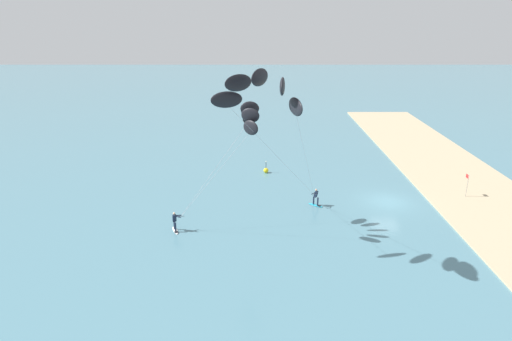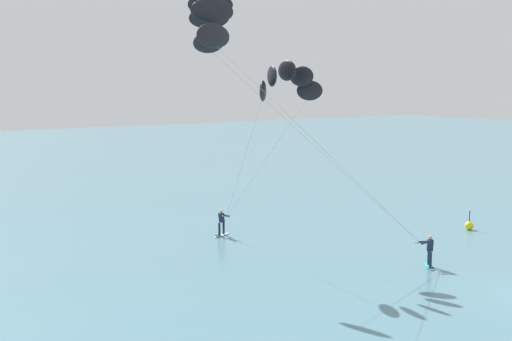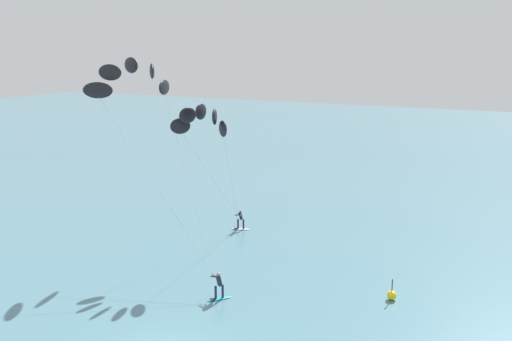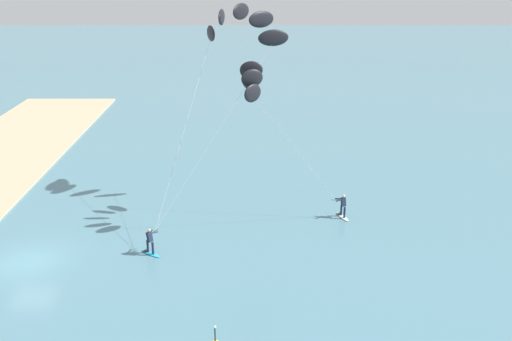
{
  "view_description": "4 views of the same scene",
  "coord_description": "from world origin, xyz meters",
  "views": [
    {
      "loc": [
        -38.68,
        12.52,
        16.94
      ],
      "look_at": [
        -4.74,
        12.54,
        4.85
      ],
      "focal_mm": 30.98,
      "sensor_mm": 36.0,
      "label": 1
    },
    {
      "loc": [
        -27.54,
        -15.44,
        9.56
      ],
      "look_at": [
        -6.24,
        15.11,
        4.59
      ],
      "focal_mm": 46.71,
      "sensor_mm": 36.0,
      "label": 2
    },
    {
      "loc": [
        15.31,
        -20.61,
        14.59
      ],
      "look_at": [
        -1.07,
        12.12,
        6.71
      ],
      "focal_mm": 41.14,
      "sensor_mm": 36.0,
      "label": 3
    },
    {
      "loc": [
        29.56,
        13.18,
        16.81
      ],
      "look_at": [
        -4.8,
        13.3,
        3.88
      ],
      "focal_mm": 40.32,
      "sensor_mm": 36.0,
      "label": 4
    }
  ],
  "objects": [
    {
      "name": "kitesurfer_nearshore",
      "position": [
        -5.7,
        13.32,
        9.17
      ],
      "size": [
        4.52,
        7.43,
        10.71
      ],
      "color": "white",
      "rests_on": "ground"
    },
    {
      "name": "marker_buoy",
      "position": [
        8.13,
        11.43,
        0.3
      ],
      "size": [
        0.56,
        0.56,
        1.38
      ],
      "color": "yellow",
      "rests_on": "ground"
    },
    {
      "name": "kitesurfer_mid_water",
      "position": [
        -10.5,
        12.12,
        11.97
      ],
      "size": [
        12.78,
        9.29,
        13.75
      ],
      "color": "#23ADD1",
      "rests_on": "ground"
    }
  ]
}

